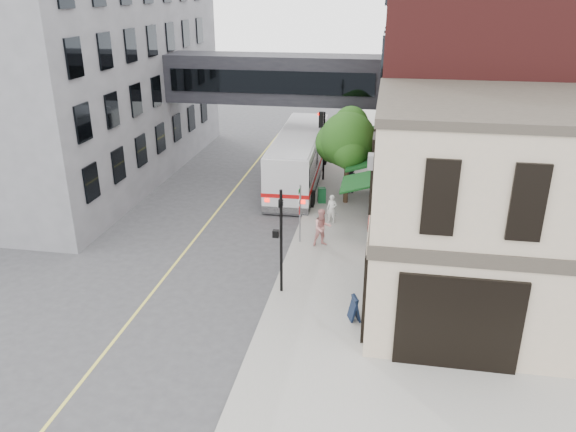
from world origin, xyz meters
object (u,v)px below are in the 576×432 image
at_px(pedestrian_a, 332,209).
at_px(newspaper_box, 322,195).
at_px(pedestrian_b, 322,228).
at_px(bus, 299,155).
at_px(pedestrian_c, 351,179).
at_px(sandwich_board, 354,308).

height_order(pedestrian_a, newspaper_box, pedestrian_a).
xyz_separation_m(pedestrian_a, pedestrian_b, (-0.16, -3.03, 0.18)).
distance_m(bus, newspaper_box, 4.51).
height_order(bus, newspaper_box, bus).
xyz_separation_m(bus, pedestrian_b, (2.70, -9.79, -0.75)).
bearing_deg(pedestrian_c, pedestrian_a, -108.91).
distance_m(bus, pedestrian_a, 7.40).
bearing_deg(pedestrian_c, sandwich_board, -96.33).
distance_m(pedestrian_b, pedestrian_c, 7.98).
height_order(pedestrian_c, newspaper_box, pedestrian_c).
bearing_deg(sandwich_board, pedestrian_a, 80.48).
height_order(bus, pedestrian_b, bus).
relative_size(newspaper_box, sandwich_board, 0.92).
bearing_deg(pedestrian_c, pedestrian_b, -107.04).
bearing_deg(pedestrian_b, bus, 80.69).
bearing_deg(sandwich_board, pedestrian_c, 74.07).
xyz_separation_m(pedestrian_a, pedestrian_c, (0.68, 4.90, 0.14)).
bearing_deg(newspaper_box, bus, 102.39).
bearing_deg(pedestrian_a, bus, 126.70).
distance_m(pedestrian_a, newspaper_box, 3.05).
xyz_separation_m(bus, pedestrian_a, (2.86, -6.76, -0.92)).
xyz_separation_m(newspaper_box, sandwich_board, (2.74, -12.38, 0.04)).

